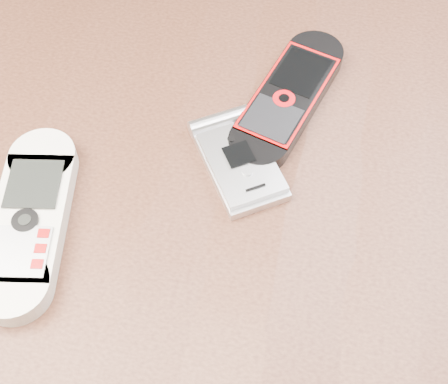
{
  "coord_description": "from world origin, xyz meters",
  "views": [
    {
      "loc": [
        0.05,
        -0.26,
        1.18
      ],
      "look_at": [
        0.01,
        0.0,
        0.76
      ],
      "focal_mm": 50.0,
      "sensor_mm": 36.0,
      "label": 1
    }
  ],
  "objects_px": {
    "nokia_white": "(30,219)",
    "motorola_razr": "(240,162)",
    "table": "(219,257)",
    "nokia_black_red": "(288,97)"
  },
  "relations": [
    {
      "from": "nokia_white",
      "to": "motorola_razr",
      "type": "height_order",
      "value": "nokia_white"
    },
    {
      "from": "nokia_white",
      "to": "table",
      "type": "bearing_deg",
      "value": 11.6
    },
    {
      "from": "nokia_white",
      "to": "nokia_black_red",
      "type": "xyz_separation_m",
      "value": [
        0.18,
        0.16,
        -0.0
      ]
    },
    {
      "from": "table",
      "to": "nokia_white",
      "type": "xyz_separation_m",
      "value": [
        -0.14,
        -0.05,
        0.11
      ]
    },
    {
      "from": "motorola_razr",
      "to": "nokia_white",
      "type": "bearing_deg",
      "value": 177.11
    },
    {
      "from": "table",
      "to": "nokia_black_red",
      "type": "bearing_deg",
      "value": 68.46
    },
    {
      "from": "nokia_white",
      "to": "motorola_razr",
      "type": "xyz_separation_m",
      "value": [
        0.15,
        0.08,
        -0.0
      ]
    },
    {
      "from": "nokia_black_red",
      "to": "motorola_razr",
      "type": "relative_size",
      "value": 1.64
    },
    {
      "from": "table",
      "to": "motorola_razr",
      "type": "height_order",
      "value": "motorola_razr"
    },
    {
      "from": "nokia_white",
      "to": "motorola_razr",
      "type": "relative_size",
      "value": 1.63
    }
  ]
}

